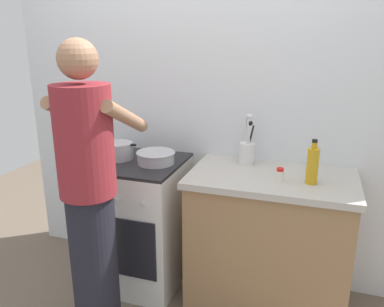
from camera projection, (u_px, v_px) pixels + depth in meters
name	position (u px, v px, depth m)	size (l,w,h in m)	color
ground	(179.00, 299.00, 2.61)	(6.00, 6.00, 0.00)	#6B5B4C
back_wall	(230.00, 105.00, 2.64)	(3.20, 0.10, 2.50)	silver
countertop	(268.00, 241.00, 2.45)	(1.00, 0.60, 0.90)	#99724C
stove_range	(140.00, 222.00, 2.72)	(0.60, 0.62, 0.90)	white
pot	(119.00, 151.00, 2.62)	(0.26, 0.20, 0.11)	#B2B2B7
mixing_bowl	(156.00, 157.00, 2.53)	(0.26, 0.26, 0.08)	#B7B7BC
utensil_crock	(247.00, 150.00, 2.51)	(0.10, 0.10, 0.34)	silver
spice_bottle	(280.00, 175.00, 2.22)	(0.04, 0.04, 0.08)	silver
oil_bottle	(313.00, 165.00, 2.17)	(0.07, 0.07, 0.26)	gold
person	(90.00, 200.00, 2.07)	(0.41, 0.50, 1.70)	black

